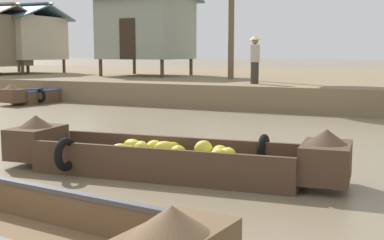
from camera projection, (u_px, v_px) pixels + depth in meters
The scene contains 7 objects.
ground_plane at pixel (259, 126), 13.17m from camera, with size 300.00×300.00×0.00m, color #7A6B51.
riverbank_strip at pixel (340, 83), 24.87m from camera, with size 160.00×20.00×0.81m, color #7F6B4C.
banana_boat at pixel (167, 156), 7.83m from camera, with size 5.47×2.07×0.83m.
cargo_boat_upstream at pixel (50, 94), 19.75m from camera, with size 1.40×4.29×0.79m.
stilt_house_mid_left at pixel (19, 37), 27.03m from camera, with size 4.34×4.06×3.63m.
stilt_house_mid_right at pixel (147, 27), 23.96m from camera, with size 4.32×3.88×4.25m.
vendor_person at pixel (255, 57), 17.67m from camera, with size 0.44×0.44×1.66m.
Camera 1 is at (3.92, -2.56, 1.86)m, focal length 47.72 mm.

